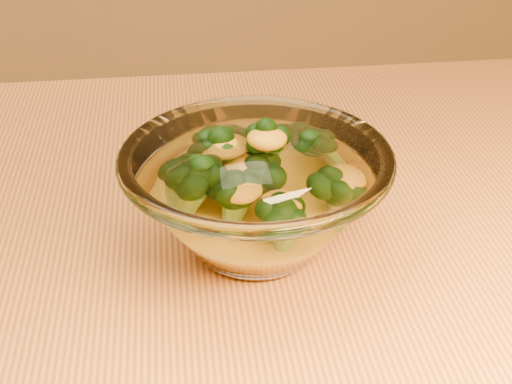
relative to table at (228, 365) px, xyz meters
The scene contains 4 objects.
table is the anchor object (origin of this frame).
glass_bowl 0.15m from the table, 47.09° to the left, with size 0.21×0.21×0.09m.
cheese_sauce 0.13m from the table, 47.09° to the left, with size 0.12×0.12×0.03m, color orange.
broccoli_heap 0.17m from the table, 59.87° to the left, with size 0.14×0.13×0.07m.
Camera 1 is at (-0.03, -0.43, 1.09)m, focal length 50.00 mm.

